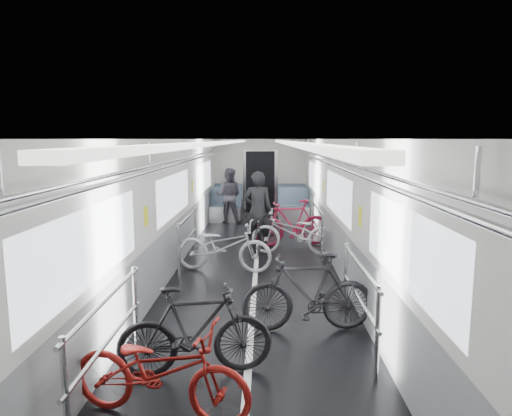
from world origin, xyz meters
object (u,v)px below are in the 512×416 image
(person_seated, at_px, (229,196))
(bike_right_near, at_px, (308,292))
(bike_left_far, at_px, (223,246))
(bike_right_far, at_px, (292,223))
(bike_left_near, at_px, (160,371))
(bike_aisle, at_px, (263,231))
(bike_left_mid, at_px, (195,331))
(person_standing, at_px, (258,211))
(bike_right_mid, at_px, (294,232))

(person_seated, bearing_deg, bike_right_near, 110.31)
(bike_left_far, bearing_deg, bike_right_far, -25.41)
(bike_left_near, xyz_separation_m, bike_left_far, (0.14, 4.46, 0.04))
(bike_right_near, bearing_deg, bike_aisle, -177.19)
(bike_left_far, relative_size, bike_right_near, 1.07)
(bike_left_far, relative_size, person_seated, 1.13)
(bike_left_near, height_order, bike_right_far, bike_right_far)
(bike_left_mid, xyz_separation_m, person_standing, (0.54, 5.39, 0.39))
(bike_right_near, bearing_deg, bike_left_near, -42.96)
(bike_right_near, distance_m, bike_aisle, 4.20)
(bike_right_far, bearing_deg, bike_left_mid, -26.22)
(person_standing, bearing_deg, bike_left_mid, 85.26)
(bike_aisle, height_order, person_seated, person_seated)
(bike_aisle, bearing_deg, person_standing, 151.24)
(bike_left_mid, height_order, bike_aisle, bike_left_mid)
(bike_right_near, distance_m, person_standing, 4.34)
(bike_right_mid, bearing_deg, bike_aisle, -109.92)
(bike_left_near, height_order, bike_right_near, bike_right_near)
(bike_right_far, bearing_deg, bike_right_near, -14.20)
(bike_left_mid, distance_m, person_standing, 5.43)
(bike_left_mid, bearing_deg, bike_right_far, -22.59)
(person_seated, bearing_deg, bike_right_far, 128.58)
(bike_left_mid, bearing_deg, bike_right_near, -57.56)
(bike_right_far, relative_size, bike_aisle, 1.04)
(bike_right_mid, bearing_deg, bike_left_far, -41.79)
(bike_left_mid, xyz_separation_m, bike_right_near, (1.24, 1.12, 0.03))
(person_standing, bearing_deg, bike_right_mid, 152.98)
(bike_aisle, bearing_deg, bike_right_near, -71.14)
(bike_right_mid, height_order, person_seated, person_seated)
(bike_left_mid, xyz_separation_m, bike_aisle, (0.66, 5.29, -0.03))
(bike_right_near, xyz_separation_m, bike_right_mid, (0.06, 3.86, -0.03))
(bike_right_far, bearing_deg, person_standing, -78.96)
(bike_right_mid, height_order, bike_right_far, bike_right_far)
(bike_left_near, xyz_separation_m, bike_right_far, (1.51, 6.47, 0.10))
(bike_left_far, xyz_separation_m, bike_right_mid, (1.36, 1.25, -0.00))
(bike_left_mid, distance_m, bike_right_near, 1.68)
(bike_aisle, bearing_deg, bike_left_near, -87.19)
(bike_right_mid, distance_m, bike_aisle, 0.71)
(bike_left_far, distance_m, bike_right_mid, 1.85)
(bike_right_near, distance_m, person_seated, 7.62)
(bike_right_near, height_order, person_seated, person_seated)
(bike_right_mid, distance_m, bike_right_far, 0.76)
(bike_right_far, xyz_separation_m, person_seated, (-1.66, 2.83, 0.26))
(bike_left_near, relative_size, bike_aisle, 0.98)
(person_seated, bearing_deg, bike_left_near, 99.21)
(bike_left_far, xyz_separation_m, bike_right_far, (1.37, 2.01, 0.06))
(bike_left_far, height_order, person_standing, person_standing)
(bike_left_near, relative_size, bike_left_mid, 1.04)
(bike_left_mid, bearing_deg, bike_left_far, -8.83)
(bike_right_near, xyz_separation_m, bike_aisle, (-0.58, 4.16, -0.06))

